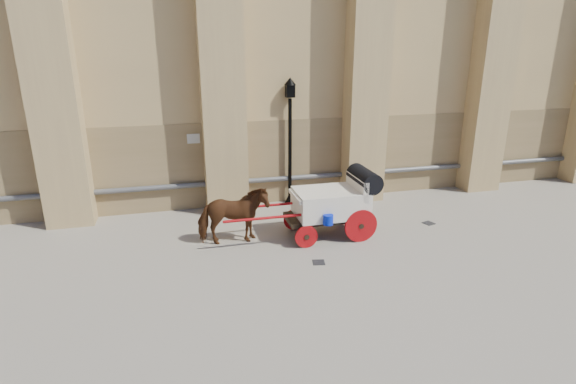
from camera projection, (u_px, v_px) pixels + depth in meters
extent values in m
plane|color=gray|center=(279.00, 250.00, 12.63)|extent=(90.00, 90.00, 0.00)
cube|color=#937750|center=(306.00, 159.00, 16.45)|extent=(44.00, 0.35, 3.00)
cylinder|color=#59595B|center=(308.00, 177.00, 16.39)|extent=(42.00, 0.18, 0.18)
cube|color=beige|center=(193.00, 139.00, 15.04)|extent=(0.42, 0.04, 0.32)
imported|color=#552E17|center=(233.00, 216.00, 12.80)|extent=(0.91, 1.99, 1.68)
cube|color=black|center=(326.00, 217.00, 13.42)|extent=(2.42, 1.10, 0.13)
cube|color=silver|center=(330.00, 202.00, 13.30)|extent=(2.09, 1.38, 0.77)
cube|color=silver|center=(357.00, 186.00, 13.36)|extent=(0.17, 1.37, 0.60)
cube|color=silver|center=(300.00, 196.00, 13.00)|extent=(0.39, 1.21, 0.11)
cylinder|color=black|center=(364.00, 179.00, 13.34)|extent=(0.62, 1.38, 0.62)
cylinder|color=#A0090D|center=(361.00, 226.00, 13.01)|extent=(0.99, 0.07, 0.99)
cylinder|color=#A0090D|center=(344.00, 210.00, 14.27)|extent=(0.99, 0.07, 0.99)
cylinder|color=#A0090D|center=(306.00, 237.00, 12.68)|extent=(0.66, 0.07, 0.66)
cylinder|color=#A0090D|center=(294.00, 219.00, 13.94)|extent=(0.66, 0.07, 0.66)
cylinder|color=#A0090D|center=(270.00, 218.00, 12.43)|extent=(2.64, 0.08, 0.08)
cylinder|color=#A0090D|center=(264.00, 206.00, 13.35)|extent=(2.64, 0.08, 0.08)
cylinder|color=#031EC7|center=(328.00, 220.00, 12.59)|extent=(0.29, 0.29, 0.29)
cylinder|color=black|center=(290.00, 152.00, 15.85)|extent=(0.13, 0.13, 3.75)
cone|color=black|center=(290.00, 197.00, 16.38)|extent=(0.38, 0.38, 0.38)
cube|color=black|center=(290.00, 91.00, 15.18)|extent=(0.29, 0.29, 0.44)
cone|color=black|center=(290.00, 81.00, 15.08)|extent=(0.42, 0.42, 0.25)
cube|color=black|center=(319.00, 262.00, 11.89)|extent=(0.38, 0.38, 0.01)
cube|color=black|center=(429.00, 223.00, 14.50)|extent=(0.40, 0.40, 0.01)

